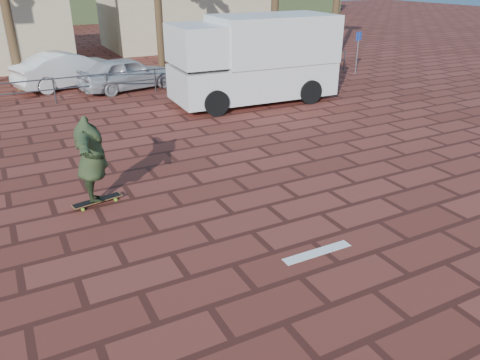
% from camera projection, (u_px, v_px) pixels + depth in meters
% --- Properties ---
extents(ground, '(120.00, 120.00, 0.00)m').
position_uv_depth(ground, '(252.00, 232.00, 9.19)').
color(ground, maroon).
rests_on(ground, ground).
extents(paint_stripe, '(1.40, 0.22, 0.01)m').
position_uv_depth(paint_stripe, '(317.00, 252.00, 8.52)').
color(paint_stripe, white).
rests_on(paint_stripe, ground).
extents(guardrail, '(24.06, 0.06, 1.00)m').
position_uv_depth(guardrail, '(107.00, 81.00, 18.62)').
color(guardrail, '#47494F').
rests_on(guardrail, ground).
extents(building_east, '(10.60, 6.60, 5.00)m').
position_uv_depth(building_east, '(183.00, 6.00, 30.94)').
color(building_east, beige).
rests_on(building_east, ground).
extents(longboard, '(1.11, 0.43, 0.11)m').
position_uv_depth(longboard, '(97.00, 201.00, 10.24)').
color(longboard, olive).
rests_on(longboard, ground).
extents(skateboarder, '(1.01, 2.42, 1.91)m').
position_uv_depth(skateboarder, '(91.00, 159.00, 9.84)').
color(skateboarder, '#2B381E').
rests_on(skateboarder, longboard).
extents(campervan, '(6.27, 2.92, 3.20)m').
position_uv_depth(campervan, '(255.00, 58.00, 17.68)').
color(campervan, silver).
rests_on(campervan, ground).
extents(car_silver, '(4.34, 2.43, 1.40)m').
position_uv_depth(car_silver, '(127.00, 73.00, 19.88)').
color(car_silver, '#B8BCC0').
rests_on(car_silver, ground).
extents(car_white, '(4.85, 2.91, 1.51)m').
position_uv_depth(car_white, '(69.00, 69.00, 20.35)').
color(car_white, silver).
rests_on(car_white, ground).
extents(street_sign, '(0.40, 0.15, 2.01)m').
position_uv_depth(street_sign, '(358.00, 45.00, 22.66)').
color(street_sign, gray).
rests_on(street_sign, ground).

